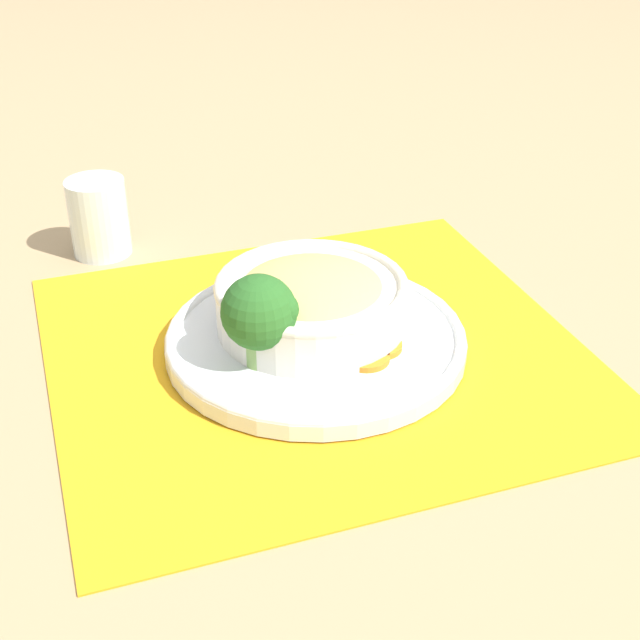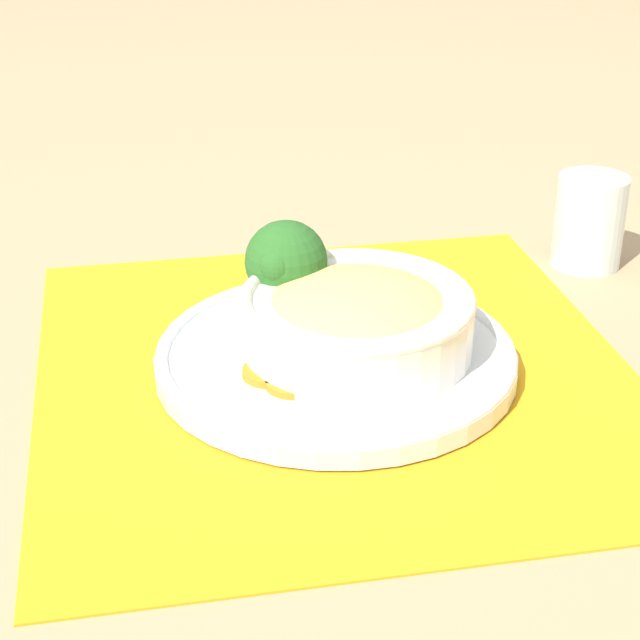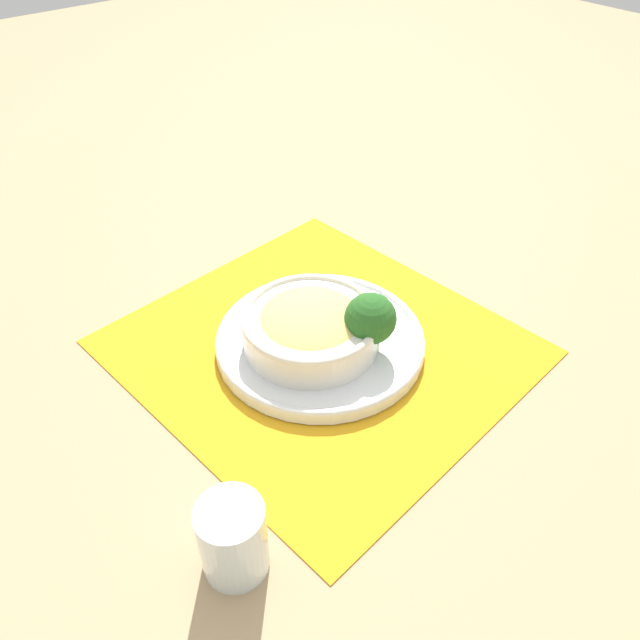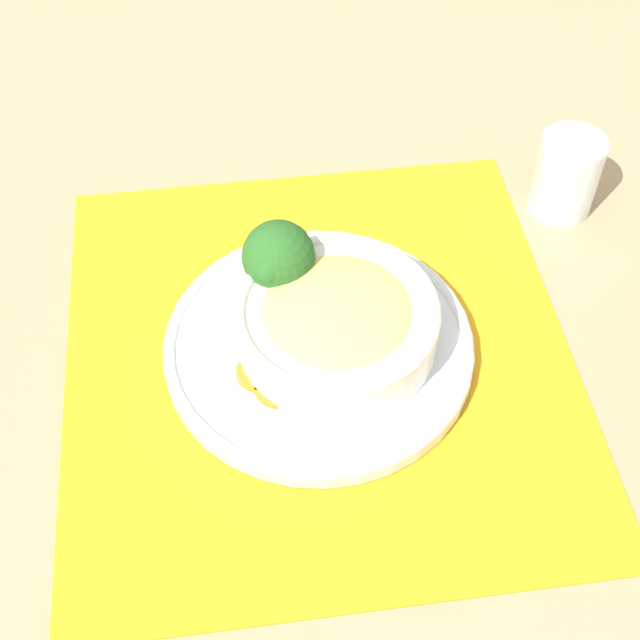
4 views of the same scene
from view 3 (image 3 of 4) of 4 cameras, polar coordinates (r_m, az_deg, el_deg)
name	(u,v)px [view 3 (image 3 of 4)]	position (r m, az deg, el deg)	size (l,w,h in m)	color
ground_plane	(320,347)	(0.88, 0.01, -2.52)	(4.00, 4.00, 0.00)	tan
placemat	(320,346)	(0.88, 0.01, -2.43)	(0.55, 0.52, 0.00)	orange
plate	(320,339)	(0.87, 0.01, -1.79)	(0.29, 0.29, 0.02)	silver
bowl	(309,324)	(0.85, -0.98, -0.41)	(0.19, 0.19, 0.06)	silver
broccoli_floret	(370,319)	(0.82, 4.61, 0.07)	(0.07, 0.07, 0.09)	#84AD5B
carrot_slice_near	(334,308)	(0.92, 1.26, 1.13)	(0.05, 0.05, 0.01)	orange
carrot_slice_middle	(317,306)	(0.92, -0.25, 1.25)	(0.05, 0.05, 0.01)	orange
carrot_slice_far	(301,309)	(0.91, -1.73, 1.01)	(0.05, 0.05, 0.01)	orange
water_glass	(233,541)	(0.65, -7.92, -19.41)	(0.07, 0.07, 0.09)	silver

